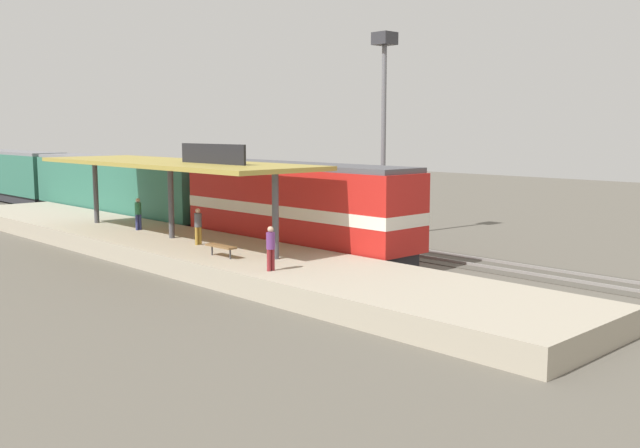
{
  "coord_description": "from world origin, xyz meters",
  "views": [
    {
      "loc": [
        -23.48,
        -30.48,
        6.25
      ],
      "look_at": [
        -1.38,
        -7.29,
        2.0
      ],
      "focal_mm": 40.14,
      "sensor_mm": 36.0,
      "label": 1
    }
  ],
  "objects_px": {
    "passenger_carriage_front": "(119,188)",
    "locomotive": "(296,207)",
    "person_waiting": "(198,224)",
    "person_boarding": "(138,212)",
    "passenger_carriage_rear": "(5,174)",
    "platform_bench": "(221,247)",
    "person_walking": "(271,246)",
    "light_mast": "(384,91)",
    "freight_car": "(244,196)"
  },
  "relations": [
    {
      "from": "person_walking",
      "to": "passenger_carriage_rear",
      "type": "bearing_deg",
      "value": 81.85
    },
    {
      "from": "passenger_carriage_front",
      "to": "light_mast",
      "type": "xyz_separation_m",
      "value": [
        7.8,
        -16.88,
        6.08
      ]
    },
    {
      "from": "person_waiting",
      "to": "person_boarding",
      "type": "distance_m",
      "value": 6.38
    },
    {
      "from": "platform_bench",
      "to": "person_boarding",
      "type": "bearing_deg",
      "value": 80.49
    },
    {
      "from": "passenger_carriage_front",
      "to": "person_waiting",
      "type": "bearing_deg",
      "value": -106.29
    },
    {
      "from": "person_walking",
      "to": "locomotive",
      "type": "bearing_deg",
      "value": 41.92
    },
    {
      "from": "person_waiting",
      "to": "person_walking",
      "type": "distance_m",
      "value": 7.27
    },
    {
      "from": "passenger_carriage_front",
      "to": "freight_car",
      "type": "height_order",
      "value": "passenger_carriage_front"
    },
    {
      "from": "passenger_carriage_front",
      "to": "light_mast",
      "type": "bearing_deg",
      "value": -65.2
    },
    {
      "from": "locomotive",
      "to": "person_boarding",
      "type": "bearing_deg",
      "value": 119.39
    },
    {
      "from": "passenger_carriage_rear",
      "to": "passenger_carriage_front",
      "type": "bearing_deg",
      "value": -90.0
    },
    {
      "from": "freight_car",
      "to": "passenger_carriage_front",
      "type": "bearing_deg",
      "value": 120.43
    },
    {
      "from": "passenger_carriage_front",
      "to": "passenger_carriage_rear",
      "type": "distance_m",
      "value": 20.8
    },
    {
      "from": "passenger_carriage_rear",
      "to": "person_waiting",
      "type": "height_order",
      "value": "passenger_carriage_rear"
    },
    {
      "from": "freight_car",
      "to": "person_boarding",
      "type": "height_order",
      "value": "freight_car"
    },
    {
      "from": "platform_bench",
      "to": "person_waiting",
      "type": "relative_size",
      "value": 0.99
    },
    {
      "from": "locomotive",
      "to": "person_waiting",
      "type": "xyz_separation_m",
      "value": [
        -4.85,
        1.39,
        -0.56
      ]
    },
    {
      "from": "person_walking",
      "to": "person_boarding",
      "type": "height_order",
      "value": "same"
    },
    {
      "from": "person_walking",
      "to": "freight_car",
      "type": "bearing_deg",
      "value": 55.37
    },
    {
      "from": "person_waiting",
      "to": "person_walking",
      "type": "xyz_separation_m",
      "value": [
        -1.52,
        -7.11,
        0.0
      ]
    },
    {
      "from": "passenger_carriage_front",
      "to": "freight_car",
      "type": "bearing_deg",
      "value": -59.57
    },
    {
      "from": "light_mast",
      "to": "passenger_carriage_front",
      "type": "bearing_deg",
      "value": 114.8
    },
    {
      "from": "person_waiting",
      "to": "person_walking",
      "type": "bearing_deg",
      "value": -102.06
    },
    {
      "from": "locomotive",
      "to": "person_walking",
      "type": "relative_size",
      "value": 8.44
    },
    {
      "from": "person_walking",
      "to": "light_mast",
      "type": "bearing_deg",
      "value": 25.77
    },
    {
      "from": "passenger_carriage_front",
      "to": "person_walking",
      "type": "bearing_deg",
      "value": -105.04
    },
    {
      "from": "person_waiting",
      "to": "freight_car",
      "type": "bearing_deg",
      "value": 42.88
    },
    {
      "from": "passenger_carriage_front",
      "to": "passenger_carriage_rear",
      "type": "height_order",
      "value": "same"
    },
    {
      "from": "platform_bench",
      "to": "person_waiting",
      "type": "distance_m",
      "value": 3.6
    },
    {
      "from": "platform_bench",
      "to": "person_waiting",
      "type": "height_order",
      "value": "person_waiting"
    },
    {
      "from": "person_waiting",
      "to": "light_mast",
      "type": "bearing_deg",
      "value": -1.22
    },
    {
      "from": "person_boarding",
      "to": "locomotive",
      "type": "bearing_deg",
      "value": -60.61
    },
    {
      "from": "locomotive",
      "to": "person_boarding",
      "type": "relative_size",
      "value": 8.44
    },
    {
      "from": "passenger_carriage_front",
      "to": "locomotive",
      "type": "bearing_deg",
      "value": -90.0
    },
    {
      "from": "person_waiting",
      "to": "person_boarding",
      "type": "xyz_separation_m",
      "value": [
        0.49,
        6.36,
        0.0
      ]
    },
    {
      "from": "platform_bench",
      "to": "passenger_carriage_rear",
      "type": "distance_m",
      "value": 41.24
    },
    {
      "from": "light_mast",
      "to": "passenger_carriage_rear",
      "type": "bearing_deg",
      "value": 101.7
    },
    {
      "from": "freight_car",
      "to": "person_waiting",
      "type": "relative_size",
      "value": 7.02
    },
    {
      "from": "passenger_carriage_rear",
      "to": "person_waiting",
      "type": "distance_m",
      "value": 37.73
    },
    {
      "from": "platform_bench",
      "to": "person_boarding",
      "type": "xyz_separation_m",
      "value": [
        1.63,
        9.74,
        0.51
      ]
    },
    {
      "from": "freight_car",
      "to": "person_boarding",
      "type": "bearing_deg",
      "value": -164.94
    },
    {
      "from": "locomotive",
      "to": "light_mast",
      "type": "relative_size",
      "value": 1.23
    },
    {
      "from": "platform_bench",
      "to": "light_mast",
      "type": "bearing_deg",
      "value": 12.69
    },
    {
      "from": "freight_car",
      "to": "person_walking",
      "type": "distance_m",
      "value": 19.31
    },
    {
      "from": "passenger_carriage_front",
      "to": "person_walking",
      "type": "xyz_separation_m",
      "value": [
        -6.37,
        -23.72,
        -0.46
      ]
    },
    {
      "from": "locomotive",
      "to": "freight_car",
      "type": "bearing_deg",
      "value": 65.66
    },
    {
      "from": "passenger_carriage_front",
      "to": "person_boarding",
      "type": "bearing_deg",
      "value": -113.09
    },
    {
      "from": "passenger_carriage_front",
      "to": "freight_car",
      "type": "distance_m",
      "value": 9.09
    },
    {
      "from": "platform_bench",
      "to": "person_walking",
      "type": "relative_size",
      "value": 0.99
    },
    {
      "from": "locomotive",
      "to": "freight_car",
      "type": "height_order",
      "value": "locomotive"
    }
  ]
}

